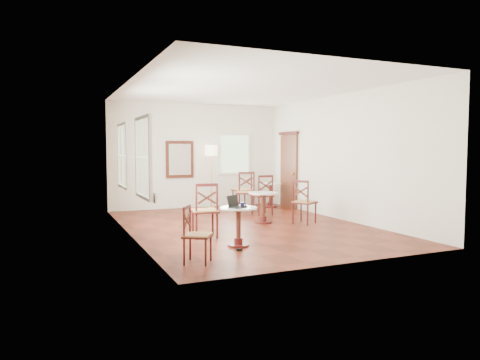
% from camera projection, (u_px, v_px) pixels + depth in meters
% --- Properties ---
extents(ground, '(7.00, 7.00, 0.00)m').
position_uv_depth(ground, '(245.00, 226.00, 9.74)').
color(ground, '#581C0F').
rests_on(ground, ground).
extents(room_shell, '(5.02, 7.02, 3.01)m').
position_uv_depth(room_shell, '(238.00, 140.00, 9.83)').
color(room_shell, silver).
rests_on(room_shell, ground).
extents(cafe_table_near, '(0.65, 0.65, 0.69)m').
position_uv_depth(cafe_table_near, '(238.00, 222.00, 7.70)').
color(cafe_table_near, '#4B1612').
rests_on(cafe_table_near, ground).
extents(cafe_table_mid, '(0.67, 0.67, 0.70)m').
position_uv_depth(cafe_table_mid, '(263.00, 204.00, 10.15)').
color(cafe_table_mid, '#4B1612').
rests_on(cafe_table_mid, ground).
extents(cafe_table_back, '(0.66, 0.66, 0.70)m').
position_uv_depth(cafe_table_back, '(270.00, 192.00, 12.94)').
color(cafe_table_back, '#4B1612').
rests_on(cafe_table_back, ground).
extents(chair_near_a, '(0.54, 0.54, 1.05)m').
position_uv_depth(chair_near_a, '(205.00, 210.00, 8.46)').
color(chair_near_a, '#4B1612').
rests_on(chair_near_a, ground).
extents(chair_near_b, '(0.54, 0.54, 0.85)m').
position_uv_depth(chair_near_b, '(196.00, 235.00, 6.56)').
color(chair_near_b, '#4B1612').
rests_on(chair_near_b, ground).
extents(chair_mid_a, '(0.49, 0.49, 1.03)m').
position_uv_depth(chair_mid_a, '(263.00, 195.00, 11.39)').
color(chair_mid_a, '#4B1612').
rests_on(chair_mid_a, ground).
extents(chair_mid_b, '(0.63, 0.63, 1.00)m').
position_uv_depth(chair_mid_b, '(304.00, 202.00, 10.05)').
color(chair_mid_b, '#4B1612').
rests_on(chair_mid_b, ground).
extents(chair_back_a, '(0.53, 0.53, 1.05)m').
position_uv_depth(chair_back_a, '(243.00, 190.00, 12.79)').
color(chair_back_a, '#4B1612').
rests_on(chair_back_a, ground).
extents(chair_back_b, '(0.68, 0.68, 1.07)m').
position_uv_depth(chair_back_b, '(246.00, 192.00, 12.00)').
color(chair_back_b, '#4B1612').
rests_on(chair_back_b, ground).
extents(floor_lamp, '(0.35, 0.35, 1.81)m').
position_uv_depth(floor_lamp, '(211.00, 155.00, 12.65)').
color(floor_lamp, '#BF8C3F').
rests_on(floor_lamp, ground).
extents(laptop, '(0.37, 0.35, 0.21)m').
position_uv_depth(laptop, '(236.00, 205.00, 7.62)').
color(laptop, black).
rests_on(laptop, cafe_table_near).
extents(mouse, '(0.09, 0.06, 0.03)m').
position_uv_depth(mouse, '(245.00, 206.00, 7.67)').
color(mouse, black).
rests_on(mouse, cafe_table_near).
extents(navy_mug, '(0.11, 0.07, 0.08)m').
position_uv_depth(navy_mug, '(243.00, 205.00, 7.65)').
color(navy_mug, '#101035').
rests_on(navy_mug, cafe_table_near).
extents(water_glass, '(0.05, 0.05, 0.09)m').
position_uv_depth(water_glass, '(233.00, 204.00, 7.71)').
color(water_glass, white).
rests_on(water_glass, cafe_table_near).
extents(power_adapter, '(0.10, 0.06, 0.04)m').
position_uv_depth(power_adapter, '(239.00, 250.00, 7.38)').
color(power_adapter, black).
rests_on(power_adapter, ground).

